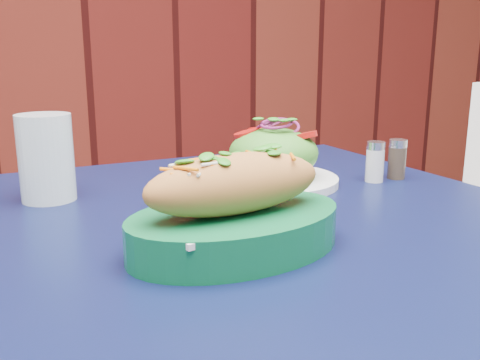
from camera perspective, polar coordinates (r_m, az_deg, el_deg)
name	(u,v)px	position (r m, az deg, el deg)	size (l,w,h in m)	color
cafe_table	(240,287)	(0.68, -0.03, -11.37)	(0.81, 0.81, 0.75)	black
banh_mi_basket	(236,210)	(0.55, -0.46, -3.25)	(0.25, 0.17, 0.11)	#0C6033
salad_plate	(273,159)	(0.82, 3.57, 2.29)	(0.20, 0.20, 0.10)	white
water_glass	(46,158)	(0.77, -19.97, 2.24)	(0.07, 0.07, 0.12)	silver
salt_shaker	(375,162)	(0.86, 14.20, 1.90)	(0.03, 0.03, 0.06)	white
pepper_shaker	(397,159)	(0.89, 16.40, 2.15)	(0.03, 0.03, 0.06)	#3F3326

